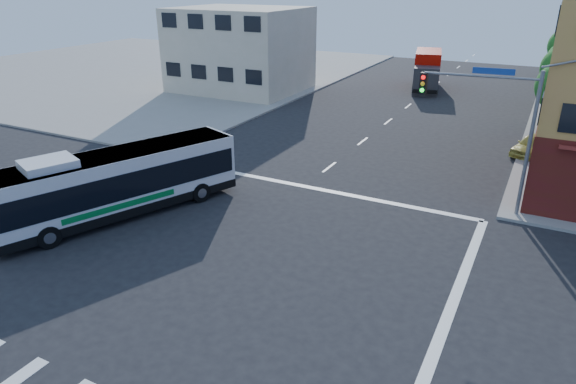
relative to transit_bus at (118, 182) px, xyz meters
The scene contains 11 objects.
ground 6.91m from the transit_bus, 18.31° to the right, with size 120.00×120.00×0.00m, color black.
sidewalk_nw 43.65m from the transit_bus, 131.05° to the left, with size 50.00×50.00×0.15m, color gray.
building_west 29.94m from the transit_bus, 110.93° to the left, with size 12.06×10.06×8.00m.
signal_mast_ne 17.93m from the transit_bus, 28.89° to the left, with size 7.91×1.13×8.07m.
street_tree_a 31.68m from the transit_bus, 54.74° to the left, with size 3.60×3.60×5.53m.
street_tree_b 38.49m from the transit_bus, 61.64° to the left, with size 3.80×3.80×5.79m.
street_tree_c 45.67m from the transit_bus, 66.41° to the left, with size 3.40×3.40×5.29m.
street_tree_d 53.11m from the transit_bus, 69.87° to the left, with size 4.00×4.00×6.03m.
transit_bus is the anchor object (origin of this frame).
box_truck 37.67m from the transit_bus, 81.04° to the left, with size 4.07×8.58×3.72m.
parked_car 25.71m from the transit_bus, 48.12° to the left, with size 1.59×3.95×1.34m, color gold.
Camera 1 is at (11.33, -14.33, 10.79)m, focal length 32.00 mm.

